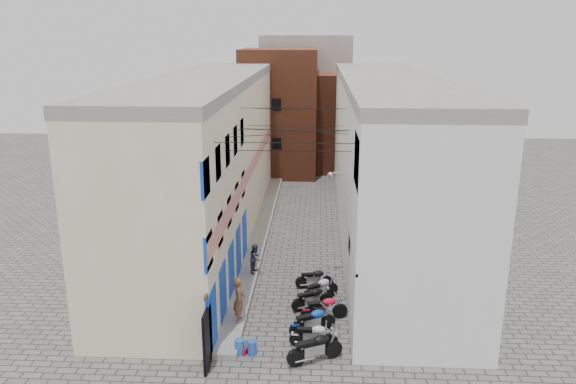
% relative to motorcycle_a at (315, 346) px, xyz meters
% --- Properties ---
extents(ground, '(90.00, 90.00, 0.00)m').
position_rel_motorcycle_a_xyz_m(ground, '(-1.18, -0.12, -0.61)').
color(ground, '#5B5956').
rests_on(ground, ground).
extents(plinth, '(0.90, 26.00, 0.25)m').
position_rel_motorcycle_a_xyz_m(plinth, '(-3.23, 12.88, -0.49)').
color(plinth, gray).
rests_on(plinth, ground).
extents(building_left, '(5.10, 27.00, 9.00)m').
position_rel_motorcycle_a_xyz_m(building_left, '(-6.16, 12.83, 3.88)').
color(building_left, beige).
rests_on(building_left, ground).
extents(building_right, '(5.94, 26.00, 9.00)m').
position_rel_motorcycle_a_xyz_m(building_right, '(3.82, 12.87, 3.89)').
color(building_right, white).
rests_on(building_right, ground).
extents(building_far_brick_left, '(6.00, 6.00, 10.00)m').
position_rel_motorcycle_a_xyz_m(building_far_brick_left, '(-3.18, 27.88, 4.39)').
color(building_far_brick_left, brown).
rests_on(building_far_brick_left, ground).
extents(building_far_brick_right, '(5.00, 6.00, 8.00)m').
position_rel_motorcycle_a_xyz_m(building_far_brick_right, '(1.82, 29.88, 3.39)').
color(building_far_brick_right, brown).
rests_on(building_far_brick_right, ground).
extents(building_far_concrete, '(8.00, 5.00, 11.00)m').
position_rel_motorcycle_a_xyz_m(building_far_concrete, '(-1.18, 33.88, 4.89)').
color(building_far_concrete, gray).
rests_on(building_far_concrete, ground).
extents(far_shopfront, '(2.00, 0.30, 2.40)m').
position_rel_motorcycle_a_xyz_m(far_shopfront, '(-1.18, 25.08, 0.59)').
color(far_shopfront, black).
rests_on(far_shopfront, ground).
extents(overhead_wires, '(5.80, 13.02, 1.32)m').
position_rel_motorcycle_a_xyz_m(overhead_wires, '(-1.18, 7.52, 6.51)').
color(overhead_wires, black).
rests_on(overhead_wires, ground).
extents(motorcycle_a, '(2.20, 1.51, 1.23)m').
position_rel_motorcycle_a_xyz_m(motorcycle_a, '(0.00, 0.00, 0.00)').
color(motorcycle_a, black).
rests_on(motorcycle_a, ground).
extents(motorcycle_b, '(1.84, 0.66, 1.05)m').
position_rel_motorcycle_a_xyz_m(motorcycle_b, '(-0.06, 1.01, -0.09)').
color(motorcycle_b, silver).
rests_on(motorcycle_b, ground).
extents(motorcycle_c, '(2.02, 1.46, 1.13)m').
position_rel_motorcycle_a_xyz_m(motorcycle_c, '(-0.11, 2.00, -0.05)').
color(motorcycle_c, blue).
rests_on(motorcycle_c, ground).
extents(motorcycle_d, '(2.04, 1.07, 1.13)m').
position_rel_motorcycle_a_xyz_m(motorcycle_d, '(0.35, 3.08, -0.05)').
color(motorcycle_d, red).
rests_on(motorcycle_d, ground).
extents(motorcycle_e, '(1.96, 1.37, 1.10)m').
position_rel_motorcycle_a_xyz_m(motorcycle_e, '(-0.14, 3.96, -0.07)').
color(motorcycle_e, black).
rests_on(motorcycle_e, ground).
extents(motorcycle_f, '(1.93, 1.68, 1.13)m').
position_rel_motorcycle_a_xyz_m(motorcycle_f, '(0.16, 4.79, -0.05)').
color(motorcycle_f, silver).
rests_on(motorcycle_f, ground).
extents(motorcycle_g, '(1.82, 0.80, 1.02)m').
position_rel_motorcycle_a_xyz_m(motorcycle_g, '(-0.07, 5.99, -0.10)').
color(motorcycle_g, black).
rests_on(motorcycle_g, ground).
extents(person_a, '(0.55, 0.74, 1.84)m').
position_rel_motorcycle_a_xyz_m(person_a, '(-3.01, 2.35, 0.56)').
color(person_a, brown).
rests_on(person_a, plinth).
extents(person_b, '(0.68, 0.79, 1.40)m').
position_rel_motorcycle_a_xyz_m(person_b, '(-2.88, 7.06, 0.34)').
color(person_b, '#353550').
rests_on(person_b, plinth).
extents(water_jug_near, '(0.45, 0.45, 0.53)m').
position_rel_motorcycle_a_xyz_m(water_jug_near, '(-2.27, 0.38, -0.35)').
color(water_jug_near, blue).
rests_on(water_jug_near, ground).
extents(water_jug_far, '(0.43, 0.43, 0.56)m').
position_rel_motorcycle_a_xyz_m(water_jug_far, '(-2.73, 0.38, -0.33)').
color(water_jug_far, blue).
rests_on(water_jug_far, ground).
extents(red_crate, '(0.40, 0.33, 0.22)m').
position_rel_motorcycle_a_xyz_m(red_crate, '(-2.64, 0.38, -0.50)').
color(red_crate, maroon).
rests_on(red_crate, ground).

